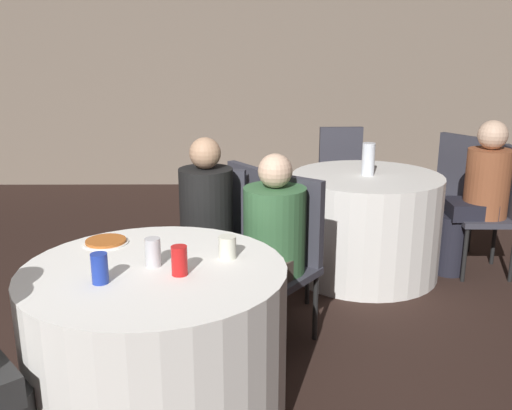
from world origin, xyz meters
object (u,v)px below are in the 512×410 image
(bottle_far, at_px, (368,159))
(person_floral_shirt, at_px, (475,199))
(soda_can_silver, at_px, (153,252))
(person_black_shirt, at_px, (204,243))
(table_far, at_px, (365,225))
(pizza_plate_near, at_px, (106,242))
(soda_can_blue, at_px, (100,268))
(chair_near_northeast, at_px, (284,247))
(chair_far_east, at_px, (499,201))
(chair_far_northeast, at_px, (451,183))
(table_near, at_px, (158,347))
(chair_near_north, at_px, (211,236))
(chair_far_southwest, at_px, (259,225))
(soda_can_red, at_px, (179,261))
(chair_far_north, at_px, (342,172))
(person_green_jacket, at_px, (267,255))

(bottle_far, bearing_deg, person_floral_shirt, -0.62)
(soda_can_silver, xyz_separation_m, bottle_far, (1.24, 1.71, 0.05))
(person_black_shirt, distance_m, soda_can_silver, 0.82)
(person_floral_shirt, relative_size, bottle_far, 4.92)
(table_far, bearing_deg, pizza_plate_near, -136.60)
(pizza_plate_near, bearing_deg, soda_can_blue, -78.54)
(table_far, height_order, soda_can_blue, soda_can_blue)
(table_far, bearing_deg, chair_near_northeast, -123.94)
(person_black_shirt, bearing_deg, person_floral_shirt, -143.59)
(chair_far_east, xyz_separation_m, chair_far_northeast, (-0.16, 0.55, 0.00))
(pizza_plate_near, bearing_deg, table_near, -48.04)
(chair_near_north, xyz_separation_m, chair_far_southwest, (0.28, 0.22, 0.00))
(table_far, relative_size, person_black_shirt, 0.93)
(soda_can_red, bearing_deg, chair_far_north, 68.58)
(table_near, distance_m, chair_far_southwest, 1.28)
(chair_far_northeast, distance_m, person_floral_shirt, 0.55)
(table_near, xyz_separation_m, table_far, (1.24, 1.74, 0.00))
(chair_far_east, bearing_deg, table_near, 128.98)
(bottle_far, bearing_deg, chair_near_north, -144.17)
(bottle_far, bearing_deg, chair_far_southwest, -145.02)
(table_far, distance_m, bottle_far, 0.49)
(chair_far_east, distance_m, soda_can_red, 2.75)
(chair_far_northeast, height_order, pizza_plate_near, chair_far_northeast)
(table_near, xyz_separation_m, person_floral_shirt, (2.02, 1.72, 0.20))
(table_far, relative_size, chair_far_northeast, 1.15)
(soda_can_blue, bearing_deg, soda_can_silver, 44.25)
(person_green_jacket, height_order, soda_can_silver, person_green_jacket)
(chair_far_southwest, distance_m, soda_can_red, 1.33)
(soda_can_silver, bearing_deg, chair_far_north, 65.68)
(chair_near_northeast, xyz_separation_m, chair_far_east, (1.60, 0.94, 0.00))
(chair_far_east, relative_size, soda_can_blue, 7.69)
(person_green_jacket, bearing_deg, soda_can_silver, 88.94)
(person_black_shirt, relative_size, bottle_far, 5.00)
(chair_far_north, relative_size, chair_far_northeast, 1.00)
(table_near, distance_m, chair_near_northeast, 1.00)
(chair_far_southwest, bearing_deg, table_far, 90.00)
(table_far, xyz_separation_m, soda_can_red, (-1.12, -1.81, 0.43))
(soda_can_blue, xyz_separation_m, bottle_far, (1.42, 1.89, 0.05))
(table_near, xyz_separation_m, chair_near_northeast, (0.59, 0.78, 0.18))
(person_floral_shirt, xyz_separation_m, pizza_plate_near, (-2.30, -1.42, 0.18))
(chair_far_southwest, relative_size, person_floral_shirt, 0.83)
(soda_can_red, bearing_deg, table_near, 148.47)
(chair_far_north, height_order, pizza_plate_near, chair_far_north)
(bottle_far, bearing_deg, chair_far_north, 91.88)
(pizza_plate_near, height_order, soda_can_red, soda_can_red)
(chair_near_northeast, relative_size, soda_can_blue, 7.69)
(chair_far_northeast, bearing_deg, table_near, 104.21)
(chair_far_east, xyz_separation_m, soda_can_red, (-2.07, -1.79, 0.25))
(chair_far_east, bearing_deg, pizza_plate_near, 120.70)
(chair_near_north, xyz_separation_m, chair_far_east, (2.02, 0.76, 0.00))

